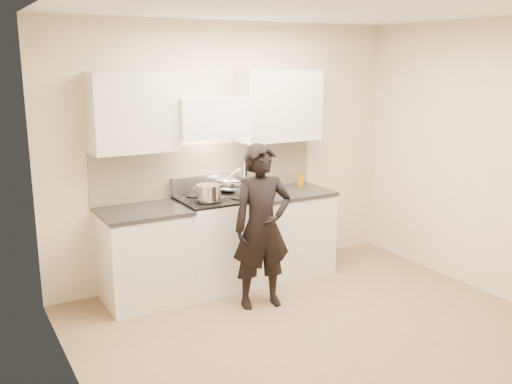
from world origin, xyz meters
TOP-DOWN VIEW (x-y plane):
  - ground_plane at (0.00, 0.00)m, footprint 4.00×4.00m
  - room_shell at (-0.06, 0.37)m, footprint 4.04×3.54m
  - stove at (-0.30, 1.42)m, footprint 0.76×0.65m
  - counter_right at (0.53, 1.43)m, footprint 0.92×0.67m
  - counter_left at (-1.08, 1.43)m, footprint 0.82×0.67m
  - wok at (-0.10, 1.55)m, footprint 0.36×0.44m
  - stock_pot at (-0.45, 1.30)m, footprint 0.34×0.25m
  - utensil_crock at (0.15, 1.67)m, footprint 0.11×0.11m
  - spice_jar at (0.31, 1.59)m, footprint 0.04×0.04m
  - oil_glass at (0.82, 1.58)m, footprint 0.07×0.07m
  - person at (-0.15, 0.78)m, footprint 0.63×0.47m

SIDE VIEW (x-z plane):
  - ground_plane at x=0.00m, z-range 0.00..0.00m
  - counter_right at x=0.53m, z-range 0.00..0.92m
  - counter_left at x=-1.08m, z-range 0.00..0.92m
  - stove at x=-0.30m, z-range 0.00..0.95m
  - person at x=-0.15m, z-range 0.00..1.56m
  - spice_jar at x=0.31m, z-range 0.92..1.00m
  - oil_glass at x=0.82m, z-range 0.92..1.05m
  - utensil_crock at x=0.15m, z-range 0.86..1.16m
  - stock_pot at x=-0.45m, z-range 0.96..1.12m
  - wok at x=-0.10m, z-range 0.91..1.20m
  - room_shell at x=-0.06m, z-range 0.25..2.95m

